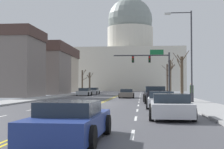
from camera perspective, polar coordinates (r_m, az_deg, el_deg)
The scene contains 21 objects.
ground at distance 29.84m, azimuth -2.02°, elevation -5.02°, with size 20.00×180.00×0.20m.
signal_gantry at distance 45.82m, azimuth 7.26°, elevation 2.01°, with size 7.91×0.41×6.54m.
street_lamp_right at distance 29.59m, azimuth 13.24°, elevation 4.60°, with size 2.45×0.24×8.15m.
capitol_building at distance 104.53m, azimuth 3.23°, elevation 3.37°, with size 33.10×20.45×32.43m.
sedan_near_00 at distance 42.58m, azimuth 2.61°, elevation -3.40°, with size 2.03×4.57×1.16m.
sedan_near_01 at distance 35.73m, azimuth 7.21°, elevation -3.64°, with size 2.01×4.34×1.18m.
pickup_truck_near_02 at distance 30.38m, azimuth 7.69°, elevation -3.66°, with size 2.33×5.51×1.54m.
sedan_near_03 at distance 23.32m, azimuth 8.65°, elevation -4.53°, with size 2.18×4.49×1.20m.
sedan_near_04 at distance 16.11m, azimuth 10.29°, elevation -5.62°, with size 2.17×4.43×1.21m.
sedan_near_05 at distance 9.52m, azimuth -7.39°, elevation -8.31°, with size 2.07×4.51×1.15m.
sedan_oncoming_00 at distance 51.55m, azimuth -4.91°, elevation -3.11°, with size 2.03×4.53×1.24m.
sedan_oncoming_01 at distance 60.29m, azimuth -3.37°, elevation -2.94°, with size 2.16×4.47×1.23m.
flank_building_00 at distance 81.81m, azimuth -10.83°, elevation 0.74°, with size 13.08×8.67×10.73m.
flank_building_01 at distance 62.50m, azimuth -13.18°, elevation 1.02°, with size 11.66×9.97×9.52m.
flank_building_02 at distance 49.52m, azimuth -18.87°, elevation 1.99°, with size 11.02×8.57×9.78m.
bare_tree_00 at distance 48.91m, azimuth 10.30°, elevation -0.15°, with size 1.11×1.71×5.68m.
bare_tree_01 at distance 74.87m, azimuth -3.97°, elevation -1.27°, with size 1.38×2.16×4.55m.
bare_tree_02 at distance 60.43m, azimuth 9.75°, elevation -0.58°, with size 2.58×2.01×5.80m.
bare_tree_03 at distance 67.09m, azimuth -5.25°, elevation -1.16°, with size 1.03×1.31×4.89m.
bare_tree_04 at distance 42.99m, azimuth 12.22°, elevation -0.11°, with size 1.97×2.27×5.94m.
pedestrian_00 at distance 29.98m, azimuth 13.88°, elevation -2.90°, with size 0.35×0.34×1.72m.
Camera 1 is at (3.82, -29.56, 1.60)m, focal length 51.79 mm.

